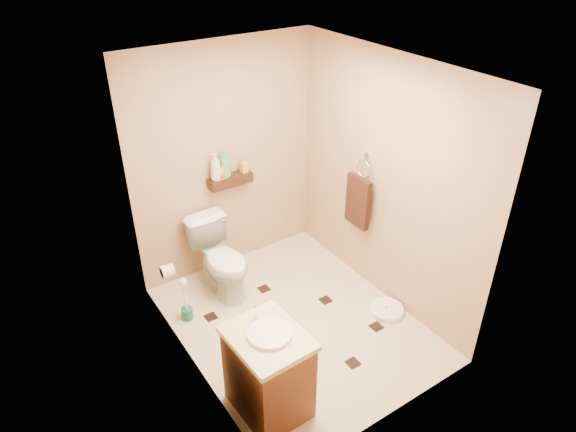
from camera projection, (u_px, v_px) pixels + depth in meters
ground at (295, 323)px, 4.86m from camera, size 2.50×2.50×0.00m
wall_back at (225, 161)px, 5.14m from camera, size 2.00×0.04×2.40m
wall_front at (404, 296)px, 3.35m from camera, size 2.00×0.04×2.40m
wall_left at (184, 253)px, 3.77m from camera, size 0.04×2.50×2.40m
wall_right at (385, 184)px, 4.72m from camera, size 0.04×2.50×2.40m
ceiling at (297, 69)px, 3.63m from camera, size 2.00×2.50×0.02m
wall_shelf at (230, 180)px, 5.17m from camera, size 0.46×0.14×0.10m
floor_accents at (299, 323)px, 4.86m from camera, size 1.35×1.40×0.01m
toilet at (221, 259)px, 5.11m from camera, size 0.46×0.76×0.75m
vanity at (268, 371)px, 3.85m from camera, size 0.53×0.64×0.87m
bathroom_scale at (386, 310)px, 4.97m from camera, size 0.42×0.42×0.07m
toilet_brush at (186, 305)px, 4.83m from camera, size 0.11×0.11×0.48m
towel_ring at (358, 199)px, 4.99m from camera, size 0.12×0.30×0.76m
toilet_paper at (167, 271)px, 4.57m from camera, size 0.12×0.11×0.12m
bottle_a at (215, 167)px, 5.00m from camera, size 0.12×0.12×0.28m
bottle_b at (219, 171)px, 5.04m from camera, size 0.09×0.09×0.18m
bottle_c at (219, 172)px, 5.06m from camera, size 0.16×0.16×0.15m
bottle_d at (225, 164)px, 5.05m from camera, size 0.14×0.14×0.28m
bottle_e at (244, 165)px, 5.18m from camera, size 0.07×0.08×0.15m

